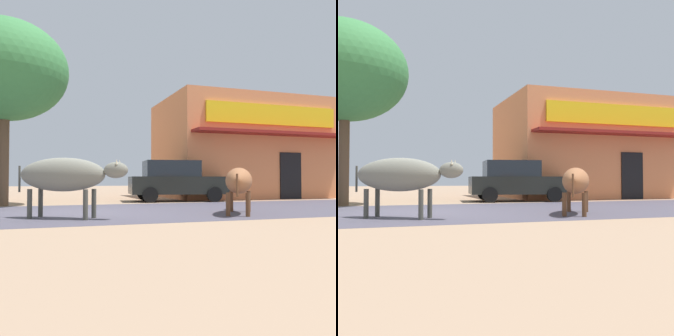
% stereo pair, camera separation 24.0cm
% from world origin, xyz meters
% --- Properties ---
extents(ground, '(80.00, 80.00, 0.00)m').
position_xyz_m(ground, '(0.00, 0.00, 0.00)').
color(ground, '#A18165').
extents(asphalt_road, '(72.00, 6.06, 0.00)m').
position_xyz_m(asphalt_road, '(0.00, 0.00, 0.00)').
color(asphalt_road, '#4B4754').
rests_on(asphalt_road, ground).
extents(storefront_right_club, '(8.19, 6.41, 4.83)m').
position_xyz_m(storefront_right_club, '(8.90, 6.88, 2.42)').
color(storefront_right_club, '#DE8250').
rests_on(storefront_right_club, ground).
extents(roadside_tree, '(4.23, 4.23, 6.26)m').
position_xyz_m(roadside_tree, '(-2.10, 3.39, 4.55)').
color(roadside_tree, brown).
rests_on(roadside_tree, ground).
extents(parked_hatchback_car, '(4.10, 2.27, 1.64)m').
position_xyz_m(parked_hatchback_car, '(4.31, 4.18, 0.84)').
color(parked_hatchback_car, black).
rests_on(parked_hatchback_car, ground).
extents(cow_near_brown, '(2.50, 1.73, 1.39)m').
position_xyz_m(cow_near_brown, '(-0.36, -1.43, 0.99)').
color(cow_near_brown, slate).
rests_on(cow_near_brown, ground).
extents(cow_far_dark, '(1.75, 2.48, 1.19)m').
position_xyz_m(cow_far_dark, '(4.01, -1.62, 0.85)').
color(cow_far_dark, '#9D613C').
rests_on(cow_far_dark, ground).
extents(pedestrian_by_shop, '(0.34, 0.61, 1.52)m').
position_xyz_m(pedestrian_by_shop, '(6.98, 4.51, 0.89)').
color(pedestrian_by_shop, brown).
rests_on(pedestrian_by_shop, ground).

